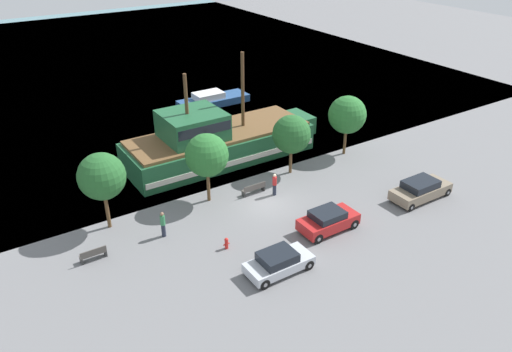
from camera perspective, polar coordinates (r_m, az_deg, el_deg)
name	(u,v)px	position (r m, az deg, el deg)	size (l,w,h in m)	color
ground_plane	(266,203)	(35.79, 1.19, -3.13)	(160.00, 160.00, 0.00)	slate
water_surface	(87,63)	(73.77, -18.75, 12.08)	(80.00, 80.00, 0.00)	slate
pirate_ship	(216,141)	(41.59, -4.55, 3.99)	(16.98, 5.55, 8.69)	#1E5633
moored_boat_dockside	(212,100)	(54.47, -5.00, 8.68)	(7.73, 2.58, 1.44)	navy
parked_car_curb_front	(328,220)	(32.89, 8.24, -5.03)	(3.99, 1.91, 1.46)	#B21E1E
parked_car_curb_mid	(279,262)	(29.14, 2.59, -9.81)	(4.00, 1.87, 1.34)	#B7BCC6
parked_car_curb_rear	(421,189)	(37.95, 18.29, -1.47)	(4.71, 1.96, 1.48)	#7F705B
fire_hydrant	(226,243)	(31.11, -3.40, -7.63)	(0.42, 0.25, 0.76)	red
bench_promenade_east	(93,254)	(31.63, -18.10, -8.49)	(1.57, 0.45, 0.85)	#4C4742
bench_promenade_west	(254,189)	(36.73, -0.24, -1.45)	(1.85, 0.45, 0.85)	#4C4742
pedestrian_walking_near	(163,224)	(32.41, -10.59, -5.43)	(0.32, 0.32, 1.79)	#232838
pedestrian_walking_far	(275,184)	(36.42, 2.13, -0.96)	(0.32, 0.32, 1.72)	#232838
tree_row_east	(102,177)	(32.78, -17.22, -0.06)	(3.04, 3.04, 5.31)	brown
tree_row_mideast	(207,155)	(34.63, -5.64, 2.37)	(3.05, 3.05, 5.14)	brown
tree_row_midwest	(292,134)	(38.63, 4.08, 4.77)	(3.01, 3.01, 4.82)	brown
tree_row_west	(347,115)	(42.37, 10.39, 6.89)	(3.16, 3.16, 5.14)	brown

